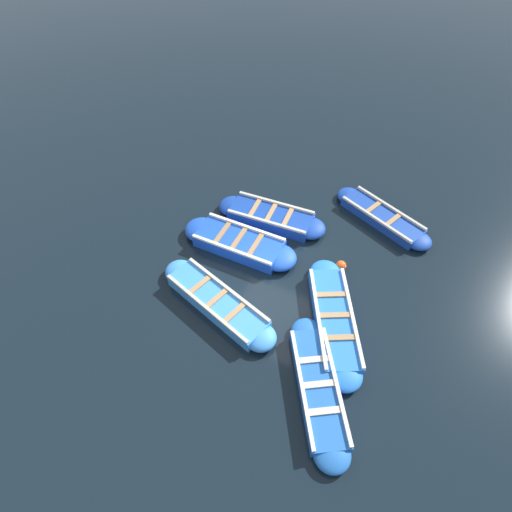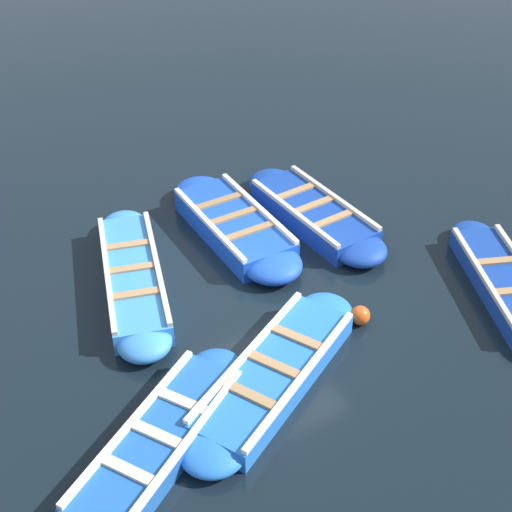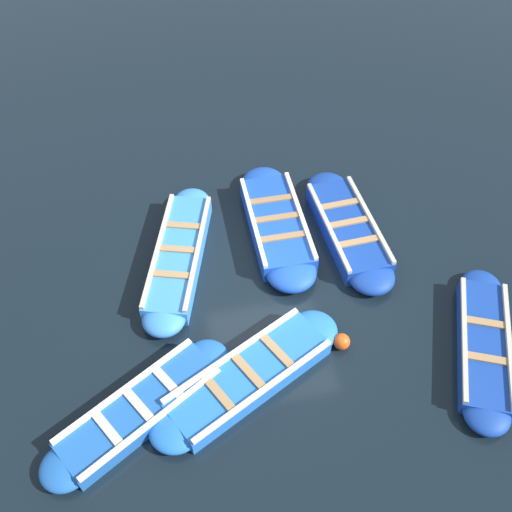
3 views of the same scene
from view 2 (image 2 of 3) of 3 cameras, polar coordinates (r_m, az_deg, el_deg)
The scene contains 8 objects.
ground_plane at distance 11.23m, azimuth -0.29°, elevation -1.98°, with size 120.00×120.00×0.00m, color black.
boat_drifting at distance 12.45m, azimuth 4.61°, elevation 3.37°, with size 1.09×3.43×0.43m.
boat_broadside at distance 9.54m, azimuth 1.49°, elevation -9.40°, with size 3.68×2.45×0.38m.
boat_outer_left at distance 11.15m, azimuth -9.78°, elevation -1.72°, with size 1.82×3.77×0.42m.
boat_inner_gap at distance 8.90m, azimuth -7.80°, elevation -14.59°, with size 3.37×2.46×0.36m.
boat_outer_right at distance 11.59m, azimuth 19.25°, elevation -2.07°, with size 2.00×3.37×0.35m.
boat_tucked at distance 12.10m, azimuth -1.78°, elevation 2.43°, with size 1.04×3.46×0.45m.
buoy_orange_near at distance 10.50m, azimuth 8.34°, elevation -4.72°, with size 0.29×0.29×0.29m, color #E05119.
Camera 2 is at (4.39, 7.50, 7.10)m, focal length 50.00 mm.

